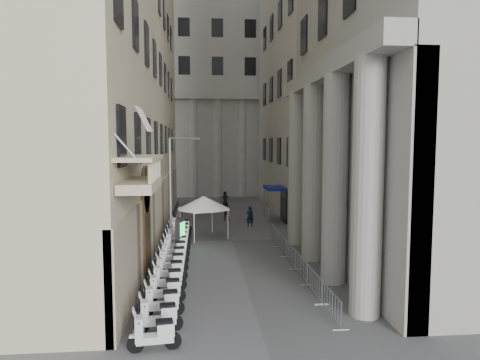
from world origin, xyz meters
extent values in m
cube|color=#BCB9B2|center=(0.00, 48.00, 15.00)|extent=(22.00, 10.00, 30.00)
cylinder|color=silver|center=(-2.59, 18.71, 1.01)|extent=(0.06, 0.06, 2.02)
cylinder|color=silver|center=(-0.02, 18.71, 1.01)|extent=(0.06, 0.06, 2.02)
cylinder|color=silver|center=(-2.59, 21.29, 1.01)|extent=(0.06, 0.06, 2.02)
cylinder|color=silver|center=(-0.02, 21.29, 1.01)|extent=(0.06, 0.06, 2.02)
cube|color=white|center=(-1.31, 20.00, 2.07)|extent=(2.75, 2.75, 0.11)
cone|color=white|center=(-1.31, 20.00, 2.52)|extent=(3.67, 3.67, 0.92)
cylinder|color=gray|center=(-4.20, 19.48, 3.53)|extent=(0.16, 0.16, 7.05)
cylinder|color=gray|center=(-3.21, 19.11, 7.05)|extent=(2.02, 0.86, 0.12)
cube|color=gray|center=(-2.30, 18.76, 7.01)|extent=(0.48, 0.34, 0.13)
cube|color=black|center=(-3.43, 16.69, 1.03)|extent=(0.59, 1.02, 2.06)
cube|color=#19E54C|center=(-3.28, 16.64, 1.26)|extent=(0.27, 0.72, 1.15)
imported|color=black|center=(1.78, 24.01, 0.82)|extent=(0.61, 0.40, 1.65)
imported|color=black|center=(0.02, 26.96, 0.79)|extent=(0.84, 0.69, 1.57)
imported|color=black|center=(0.42, 35.00, 0.80)|extent=(0.79, 0.53, 1.60)
camera|label=1|loc=(-2.12, -9.78, 6.79)|focal=32.00mm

